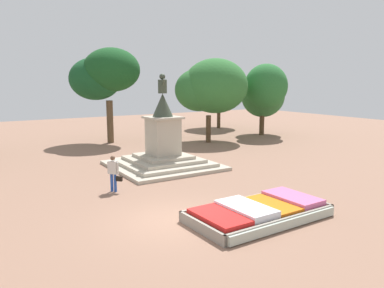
{
  "coord_description": "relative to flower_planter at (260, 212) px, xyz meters",
  "views": [
    {
      "loc": [
        -6.3,
        -11.34,
        5.0
      ],
      "look_at": [
        3.02,
        3.58,
        2.04
      ],
      "focal_mm": 35.0,
      "sensor_mm": 36.0,
      "label": 1
    }
  ],
  "objects": [
    {
      "name": "ground_plane",
      "position": [
        -2.77,
        1.51,
        -0.25
      ],
      "size": [
        81.49,
        81.49,
        0.0
      ],
      "primitive_type": "plane",
      "color": "#8C6651"
    },
    {
      "name": "flower_planter",
      "position": [
        0.0,
        0.0,
        0.0
      ],
      "size": [
        5.33,
        2.86,
        0.6
      ],
      "color": "#38281C",
      "rests_on": "ground_plane"
    },
    {
      "name": "statue_monument",
      "position": [
        0.92,
        9.35,
        0.77
      ],
      "size": [
        5.77,
        5.77,
        5.43
      ],
      "color": "#B4AA95",
      "rests_on": "ground_plane"
    },
    {
      "name": "pedestrian_with_handbag",
      "position": [
        -3.33,
        6.11,
        0.69
      ],
      "size": [
        0.54,
        0.6,
        1.68
      ],
      "color": "#264CA5",
      "rests_on": "ground_plane"
    },
    {
      "name": "park_tree_far_left",
      "position": [
        8.89,
        16.0,
        4.26
      ],
      "size": [
        5.99,
        5.19,
        6.88
      ],
      "color": "#4C3823",
      "rests_on": "ground_plane"
    },
    {
      "name": "park_tree_behind_statue",
      "position": [
        1.13,
        19.86,
        5.29
      ],
      "size": [
        5.43,
        5.14,
        7.65
      ],
      "color": "brown",
      "rests_on": "ground_plane"
    },
    {
      "name": "park_tree_street_side",
      "position": [
        14.89,
        23.2,
        4.65
      ],
      "size": [
        5.47,
        5.18,
        7.19
      ],
      "color": "#4C3823",
      "rests_on": "ground_plane"
    },
    {
      "name": "park_tree_mid_canopy",
      "position": [
        15.02,
        16.12,
        3.81
      ],
      "size": [
        5.05,
        5.08,
        6.55
      ],
      "color": "#4C3823",
      "rests_on": "ground_plane"
    }
  ]
}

